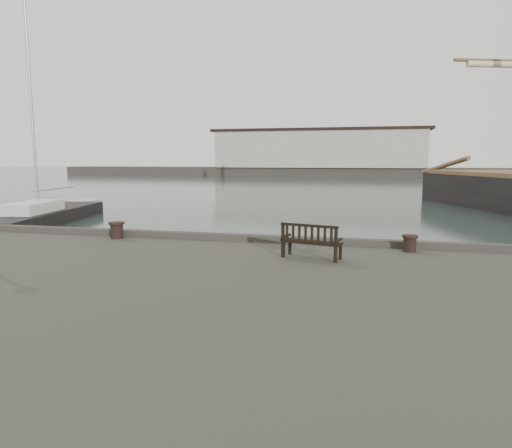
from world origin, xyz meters
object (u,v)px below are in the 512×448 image
Objects in this scene: bench at (311,248)px; bollard_right at (410,243)px; yacht_c at (44,219)px; bollard_left at (117,230)px.

bench is 2.66m from bollard_right.
bollard_right is 0.03× the size of yacht_c.
bench is at bearing -47.25° from yacht_c.
bollard_left is 8.06m from bollard_right.
bollard_right is at bearing 45.14° from bench.
yacht_c is (-11.76, 11.70, -1.55)m from bollard_left.
bollard_right is at bearing -41.14° from yacht_c.
yacht_c is (-19.83, 11.75, -1.52)m from bollard_right.
bollard_right is (8.06, -0.05, -0.03)m from bollard_left.
bench is 0.10× the size of yacht_c.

